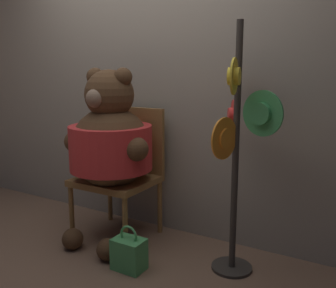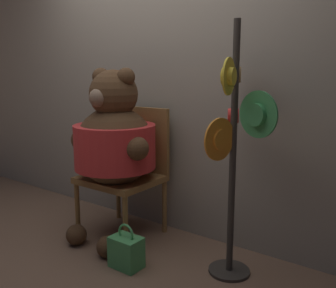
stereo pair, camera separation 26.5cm
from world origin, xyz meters
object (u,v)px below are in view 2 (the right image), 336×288
object	(u,v)px
teddy_bear	(114,141)
handbag_on_ground	(126,251)
hat_display_rack	(235,142)
chair	(128,166)

from	to	relation	value
teddy_bear	handbag_on_ground	xyz separation A→B (m)	(0.38, -0.30, -0.69)
hat_display_rack	handbag_on_ground	bearing A→B (deg)	-150.68
hat_display_rack	handbag_on_ground	world-z (taller)	hat_display_rack
chair	handbag_on_ground	distance (m)	0.78
chair	hat_display_rack	world-z (taller)	hat_display_rack
chair	hat_display_rack	size ratio (longest dim) A/B	0.63
chair	teddy_bear	world-z (taller)	teddy_bear
chair	handbag_on_ground	size ratio (longest dim) A/B	3.30
teddy_bear	hat_display_rack	bearing A→B (deg)	3.17
teddy_bear	hat_display_rack	distance (m)	1.01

